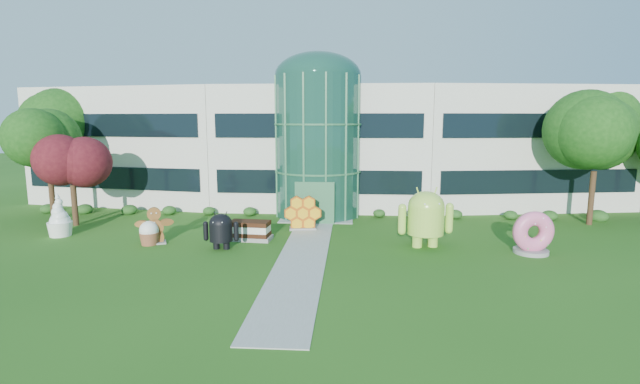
# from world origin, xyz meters

# --- Properties ---
(ground) EXTENTS (140.00, 140.00, 0.00)m
(ground) POSITION_xyz_m (0.00, 0.00, 0.00)
(ground) COLOR #215114
(ground) RESTS_ON ground
(building) EXTENTS (46.00, 15.00, 9.30)m
(building) POSITION_xyz_m (0.00, 18.00, 4.65)
(building) COLOR beige
(building) RESTS_ON ground
(atrium) EXTENTS (6.00, 6.00, 9.80)m
(atrium) POSITION_xyz_m (0.00, 12.00, 4.90)
(atrium) COLOR #194738
(atrium) RESTS_ON ground
(walkway) EXTENTS (2.40, 20.00, 0.04)m
(walkway) POSITION_xyz_m (0.00, 2.00, 0.02)
(walkway) COLOR #9E9E93
(walkway) RESTS_ON ground
(tree_red) EXTENTS (4.00, 4.00, 6.00)m
(tree_red) POSITION_xyz_m (-15.50, 7.50, 3.00)
(tree_red) COLOR #3F0C14
(tree_red) RESTS_ON ground
(trees_backdrop) EXTENTS (52.00, 8.00, 8.40)m
(trees_backdrop) POSITION_xyz_m (0.00, 13.00, 4.20)
(trees_backdrop) COLOR #144110
(trees_backdrop) RESTS_ON ground
(android_green) EXTENTS (3.48, 2.63, 3.58)m
(android_green) POSITION_xyz_m (6.40, 3.81, 1.79)
(android_green) COLOR #A4D845
(android_green) RESTS_ON ground
(android_black) EXTENTS (1.98, 1.33, 2.24)m
(android_black) POSITION_xyz_m (-4.47, 2.63, 1.12)
(android_black) COLOR black
(android_black) RESTS_ON ground
(donut) EXTENTS (2.25, 1.26, 2.24)m
(donut) POSITION_xyz_m (11.66, 2.94, 1.12)
(donut) COLOR #E1559D
(donut) RESTS_ON ground
(gingerbread) EXTENTS (2.40, 1.69, 2.07)m
(gingerbread) POSITION_xyz_m (-8.45, 3.47, 1.04)
(gingerbread) COLOR brown
(gingerbread) RESTS_ON ground
(ice_cream_sandwich) EXTENTS (2.59, 1.47, 1.11)m
(ice_cream_sandwich) POSITION_xyz_m (-3.38, 4.62, 0.55)
(ice_cream_sandwich) COLOR black
(ice_cream_sandwich) RESTS_ON ground
(honeycomb) EXTENTS (2.55, 1.19, 1.93)m
(honeycomb) POSITION_xyz_m (-0.61, 7.32, 0.96)
(honeycomb) COLOR #FAAF19
(honeycomb) RESTS_ON ground
(froyo) EXTENTS (1.67, 1.67, 2.53)m
(froyo) POSITION_xyz_m (-14.76, 4.73, 1.27)
(froyo) COLOR white
(froyo) RESTS_ON ground
(cupcake) EXTENTS (1.46, 1.46, 1.34)m
(cupcake) POSITION_xyz_m (-8.67, 3.23, 0.67)
(cupcake) COLOR white
(cupcake) RESTS_ON ground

